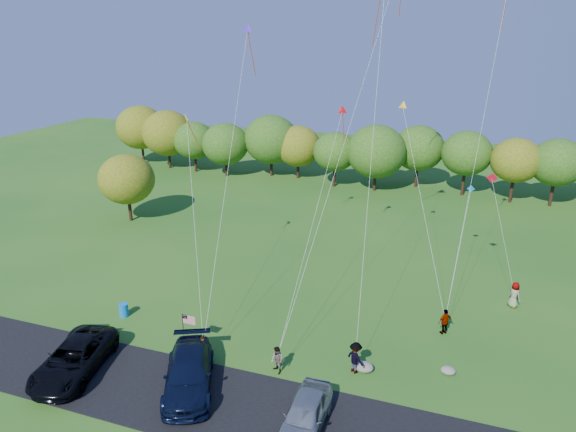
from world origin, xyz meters
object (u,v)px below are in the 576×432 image
at_px(minivan_dark, 74,359).
at_px(minivan_navy, 189,373).
at_px(flyer_c, 355,358).
at_px(minivan_silver, 305,414).
at_px(flyer_a, 204,349).
at_px(flyer_e, 514,295).
at_px(flyer_d, 445,322).
at_px(flyer_b, 277,360).
at_px(park_bench, 97,330).
at_px(trash_barrel, 124,310).

height_order(minivan_dark, minivan_navy, minivan_navy).
bearing_deg(flyer_c, minivan_silver, 108.91).
bearing_deg(flyer_a, flyer_e, 5.16).
distance_m(minivan_navy, flyer_d, 16.49).
xyz_separation_m(flyer_b, flyer_d, (8.88, 7.32, 0.05)).
relative_size(flyer_b, flyer_c, 0.86).
xyz_separation_m(minivan_dark, minivan_silver, (13.83, 0.08, -0.05)).
relative_size(minivan_dark, flyer_c, 3.26).
bearing_deg(flyer_a, minivan_silver, -55.07).
bearing_deg(park_bench, flyer_d, -0.34).
distance_m(flyer_a, flyer_e, 21.96).
relative_size(minivan_dark, minivan_silver, 1.30).
bearing_deg(flyer_d, flyer_c, 10.63).
height_order(flyer_a, flyer_b, flyer_b).
xyz_separation_m(flyer_a, flyer_c, (8.77, 1.84, 0.16)).
relative_size(flyer_d, trash_barrel, 1.90).
bearing_deg(flyer_e, flyer_c, 95.29).
height_order(flyer_b, flyer_c, flyer_c).
relative_size(minivan_silver, flyer_d, 2.74).
distance_m(minivan_dark, minivan_navy, 6.95).
height_order(flyer_c, flyer_e, flyer_c).
bearing_deg(minivan_dark, flyer_a, 17.07).
bearing_deg(flyer_b, minivan_silver, -14.46).
bearing_deg(park_bench, minivan_silver, -33.00).
xyz_separation_m(minivan_silver, flyer_e, (10.49, 16.15, 0.07)).
relative_size(minivan_dark, flyer_d, 3.56).
height_order(flyer_b, flyer_e, flyer_e).
height_order(flyer_c, trash_barrel, flyer_c).
relative_size(minivan_dark, park_bench, 3.82).
bearing_deg(minivan_silver, minivan_navy, 172.32).
distance_m(minivan_dark, flyer_b, 11.63).
distance_m(minivan_navy, flyer_c, 9.41).
relative_size(minivan_silver, park_bench, 2.95).
bearing_deg(flyer_d, flyer_a, -11.03).
bearing_deg(minivan_silver, flyer_d, 60.78).
xyz_separation_m(minivan_silver, flyer_c, (1.39, 5.23, 0.08)).
bearing_deg(trash_barrel, minivan_dark, -79.63).
bearing_deg(flyer_e, flyer_d, 94.06).
relative_size(flyer_e, park_bench, 1.17).
distance_m(flyer_a, flyer_d, 15.44).
relative_size(minivan_dark, flyer_a, 3.91).
relative_size(flyer_c, park_bench, 1.17).
bearing_deg(minivan_silver, flyer_c, 74.54).
bearing_deg(minivan_navy, flyer_c, 3.07).
bearing_deg(minivan_navy, flyer_b, 10.18).
bearing_deg(trash_barrel, minivan_silver, -22.11).
height_order(flyer_a, trash_barrel, flyer_a).
xyz_separation_m(minivan_silver, flyer_a, (-7.37, 3.39, -0.08)).
distance_m(minivan_dark, park_bench, 3.70).
distance_m(minivan_navy, park_bench, 8.48).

